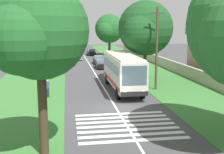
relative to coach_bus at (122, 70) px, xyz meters
The scene contains 18 objects.
ground 7.14m from the coach_bus, 164.68° to the left, with size 160.00×160.00×0.00m, color #424244.
grass_verge_left 13.25m from the coach_bus, 49.87° to the left, with size 120.00×8.00×0.04m, color #387533.
grass_verge_right 10.80m from the coach_bus, 37.20° to the right, with size 120.00×8.00×0.04m, color #387533.
centre_line 8.88m from the coach_bus, 12.05° to the left, with size 110.00×0.16×0.01m, color silver.
coach_bus is the anchor object (origin of this frame).
zebra_crossing 11.38m from the coach_bus, behind, with size 5.85×6.80×0.01m.
trailing_car_0 16.31m from the coach_bus, ahead, with size 4.30×1.78×1.43m.
trailing_car_1 21.82m from the coach_bus, ahead, with size 4.30×1.78×1.43m.
trailing_car_2 28.60m from the coach_bus, ahead, with size 4.30×1.78×1.43m.
trailing_car_3 37.33m from the coach_bus, ahead, with size 4.30×1.78×1.43m.
roadside_tree_left_0 17.05m from the coach_bus, 154.31° to the left, with size 5.80×4.93×8.92m.
roadside_tree_left_1 34.79m from the coach_bus, 13.19° to the left, with size 5.84×5.09×9.70m.
roadside_tree_left_2 44.95m from the coach_bus, 10.32° to the left, with size 7.87×6.72×9.40m.
roadside_tree_right_0 6.79m from the coach_bus, 38.06° to the right, with size 7.96×6.43×9.57m.
roadside_tree_right_1 34.90m from the coach_bus, ahead, with size 7.56×6.26×9.09m.
utility_pole 4.22m from the coach_bus, 96.05° to the right, with size 0.24×1.40×8.52m.
roadside_wall 16.68m from the coach_bus, 36.12° to the right, with size 70.00×0.40×1.50m, color #B2A893.
pedestrian 7.97m from the coach_bus, 106.21° to the left, with size 0.34×0.34×1.69m.
Camera 1 is at (-23.36, 3.94, 6.74)m, focal length 47.44 mm.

